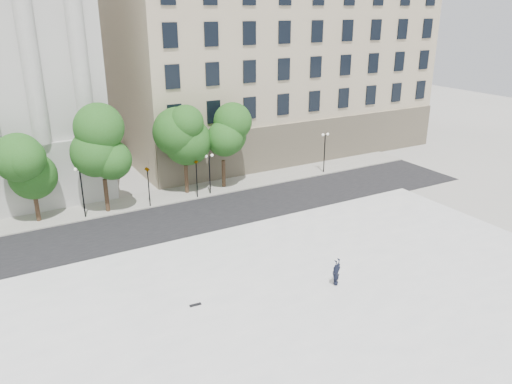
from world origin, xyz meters
TOP-DOWN VIEW (x-y plane):
  - ground at (0.00, 0.00)m, footprint 160.00×160.00m
  - plaza at (0.00, 3.00)m, footprint 44.00×22.00m
  - street at (0.00, 18.00)m, footprint 60.00×8.00m
  - far_sidewalk at (0.00, 24.00)m, footprint 60.00×4.00m
  - building_east at (20.00, 38.91)m, footprint 36.00×26.15m
  - traffic_light_west at (-0.09, 22.30)m, footprint 0.59×1.80m
  - traffic_light_east at (4.44, 22.30)m, footprint 1.03×1.72m
  - person_lying at (5.50, 3.11)m, footprint 1.04×1.86m
  - skateboard at (-2.97, 5.28)m, footprint 0.71×0.23m
  - street_trees at (-6.88, 23.61)m, footprint 33.88×4.76m
  - lamp_posts at (0.03, 22.60)m, footprint 39.09×0.28m

SIDE VIEW (x-z plane):
  - ground at x=0.00m, z-range 0.00..0.00m
  - street at x=0.00m, z-range 0.00..0.02m
  - far_sidewalk at x=0.00m, z-range 0.00..0.12m
  - plaza at x=0.00m, z-range 0.00..0.45m
  - skateboard at x=-2.97m, z-range 0.45..0.52m
  - person_lying at x=5.50m, z-range 0.45..0.93m
  - lamp_posts at x=0.03m, z-range 0.71..5.19m
  - traffic_light_east at x=4.44m, z-range 1.59..5.79m
  - traffic_light_west at x=-0.09m, z-range 1.60..5.81m
  - street_trees at x=-6.88m, z-range 1.35..8.82m
  - building_east at x=20.00m, z-range -0.36..22.64m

